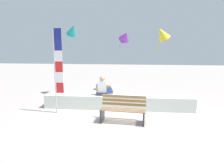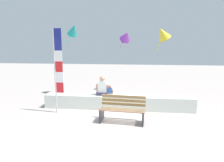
{
  "view_description": "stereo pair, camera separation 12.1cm",
  "coord_description": "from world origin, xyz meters",
  "px_view_note": "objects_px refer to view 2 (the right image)",
  "views": [
    {
      "loc": [
        0.53,
        -6.93,
        2.61
      ],
      "look_at": [
        -0.25,
        0.95,
        1.17
      ],
      "focal_mm": 31.68,
      "sensor_mm": 36.0,
      "label": 1
    },
    {
      "loc": [
        0.65,
        -6.92,
        2.61
      ],
      "look_at": [
        -0.25,
        0.95,
        1.17
      ],
      "focal_mm": 31.68,
      "sensor_mm": 36.0,
      "label": 2
    }
  ],
  "objects_px": {
    "flag_banner": "(57,66)",
    "kite_teal": "(73,30)",
    "park_bench": "(122,110)",
    "person_child": "(110,91)",
    "kite_purple": "(126,36)",
    "kite_yellow": "(163,34)",
    "person_adult": "(102,87)"
  },
  "relations": [
    {
      "from": "flag_banner",
      "to": "kite_teal",
      "type": "xyz_separation_m",
      "value": [
        -0.19,
        2.8,
        1.53
      ]
    },
    {
      "from": "kite_purple",
      "to": "park_bench",
      "type": "bearing_deg",
      "value": -88.61
    },
    {
      "from": "park_bench",
      "to": "kite_yellow",
      "type": "distance_m",
      "value": 4.71
    },
    {
      "from": "park_bench",
      "to": "flag_banner",
      "type": "bearing_deg",
      "value": 165.23
    },
    {
      "from": "flag_banner",
      "to": "kite_yellow",
      "type": "relative_size",
      "value": 2.76
    },
    {
      "from": "person_child",
      "to": "kite_teal",
      "type": "relative_size",
      "value": 0.44
    },
    {
      "from": "park_bench",
      "to": "person_adult",
      "type": "distance_m",
      "value": 1.76
    },
    {
      "from": "flag_banner",
      "to": "kite_teal",
      "type": "height_order",
      "value": "kite_teal"
    },
    {
      "from": "person_child",
      "to": "kite_purple",
      "type": "xyz_separation_m",
      "value": [
        0.5,
        3.15,
        2.36
      ]
    },
    {
      "from": "flag_banner",
      "to": "kite_purple",
      "type": "xyz_separation_m",
      "value": [
        2.41,
        3.91,
        1.26
      ]
    },
    {
      "from": "person_adult",
      "to": "park_bench",
      "type": "bearing_deg",
      "value": -57.07
    },
    {
      "from": "kite_teal",
      "to": "kite_purple",
      "type": "height_order",
      "value": "kite_teal"
    },
    {
      "from": "person_child",
      "to": "kite_yellow",
      "type": "relative_size",
      "value": 0.36
    },
    {
      "from": "kite_teal",
      "to": "kite_purple",
      "type": "xyz_separation_m",
      "value": [
        2.6,
        1.11,
        -0.27
      ]
    },
    {
      "from": "person_child",
      "to": "kite_purple",
      "type": "relative_size",
      "value": 0.43
    },
    {
      "from": "park_bench",
      "to": "kite_yellow",
      "type": "xyz_separation_m",
      "value": [
        1.7,
        3.43,
        2.73
      ]
    },
    {
      "from": "flag_banner",
      "to": "person_child",
      "type": "bearing_deg",
      "value": 21.85
    },
    {
      "from": "kite_teal",
      "to": "kite_purple",
      "type": "bearing_deg",
      "value": 23.2
    },
    {
      "from": "park_bench",
      "to": "kite_purple",
      "type": "bearing_deg",
      "value": 91.39
    },
    {
      "from": "kite_purple",
      "to": "kite_yellow",
      "type": "height_order",
      "value": "kite_yellow"
    },
    {
      "from": "park_bench",
      "to": "person_child",
      "type": "relative_size",
      "value": 3.77
    },
    {
      "from": "person_adult",
      "to": "kite_yellow",
      "type": "relative_size",
      "value": 0.69
    },
    {
      "from": "kite_teal",
      "to": "kite_yellow",
      "type": "xyz_separation_m",
      "value": [
        4.41,
        -0.02,
        -0.22
      ]
    },
    {
      "from": "person_adult",
      "to": "person_child",
      "type": "height_order",
      "value": "person_adult"
    },
    {
      "from": "person_adult",
      "to": "flag_banner",
      "type": "xyz_separation_m",
      "value": [
        -1.59,
        -0.76,
        0.96
      ]
    },
    {
      "from": "park_bench",
      "to": "flag_banner",
      "type": "height_order",
      "value": "flag_banner"
    },
    {
      "from": "park_bench",
      "to": "person_child",
      "type": "bearing_deg",
      "value": 113.32
    },
    {
      "from": "flag_banner",
      "to": "kite_teal",
      "type": "bearing_deg",
      "value": 93.98
    },
    {
      "from": "person_adult",
      "to": "flag_banner",
      "type": "distance_m",
      "value": 2.01
    },
    {
      "from": "park_bench",
      "to": "kite_purple",
      "type": "relative_size",
      "value": 1.64
    },
    {
      "from": "flag_banner",
      "to": "kite_purple",
      "type": "distance_m",
      "value": 4.76
    },
    {
      "from": "flag_banner",
      "to": "kite_yellow",
      "type": "height_order",
      "value": "kite_yellow"
    }
  ]
}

